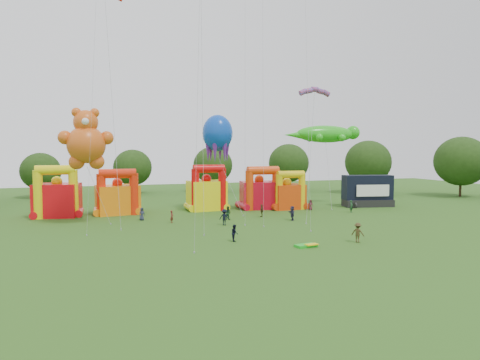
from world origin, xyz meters
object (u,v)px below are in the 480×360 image
object	(u,v)px
bouncy_castle_2	(207,193)
teddy_bear_kite	(87,145)
octopus_kite	(223,158)
spectator_0	(142,214)
spectator_4	(262,211)
bouncy_castle_0	(57,197)
stage_trailer	(367,191)
gecko_kite	(327,154)

from	to	relation	value
bouncy_castle_2	teddy_bear_kite	distance (m)	19.55
octopus_kite	spectator_0	distance (m)	14.68
octopus_kite	spectator_4	distance (m)	10.25
bouncy_castle_2	teddy_bear_kite	bearing A→B (deg)	-153.03
bouncy_castle_0	bouncy_castle_2	world-z (taller)	bouncy_castle_0
stage_trailer	octopus_kite	distance (m)	23.74
bouncy_castle_2	spectator_4	distance (m)	10.28
bouncy_castle_0	spectator_4	xyz separation A→B (m)	(25.82, -8.47, -1.78)
stage_trailer	teddy_bear_kite	bearing A→B (deg)	-173.75
teddy_bear_kite	spectator_4	distance (m)	23.34
bouncy_castle_0	spectator_0	bearing A→B (deg)	-31.95
gecko_kite	octopus_kite	size ratio (longest dim) A/B	0.94
bouncy_castle_0	spectator_0	distance (m)	12.40
octopus_kite	spectator_0	xyz separation A→B (m)	(-12.02, -4.82, -6.91)
octopus_kite	bouncy_castle_0	bearing A→B (deg)	175.72
gecko_kite	octopus_kite	bearing A→B (deg)	-179.75
octopus_kite	spectator_0	bearing A→B (deg)	-158.17
bouncy_castle_2	spectator_0	distance (m)	12.15
stage_trailer	bouncy_castle_2	bearing A→B (deg)	171.44
teddy_bear_kite	octopus_kite	xyz separation A→B (m)	(18.29, 6.50, -1.75)
bouncy_castle_0	spectator_4	size ratio (longest dim) A/B	4.13
bouncy_castle_2	gecko_kite	world-z (taller)	gecko_kite
teddy_bear_kite	gecko_kite	bearing A→B (deg)	10.57
bouncy_castle_0	octopus_kite	size ratio (longest dim) A/B	0.49
stage_trailer	teddy_bear_kite	xyz separation A→B (m)	(-41.34, -4.53, 7.09)
gecko_kite	spectator_0	bearing A→B (deg)	-170.42
bouncy_castle_2	stage_trailer	size ratio (longest dim) A/B	0.84
stage_trailer	gecko_kite	xyz separation A→B (m)	(-6.10, 2.05, 5.80)
bouncy_castle_0	spectator_4	world-z (taller)	bouncy_castle_0
bouncy_castle_0	teddy_bear_kite	bearing A→B (deg)	-63.12
teddy_bear_kite	bouncy_castle_0	bearing A→B (deg)	116.88
spectator_4	bouncy_castle_2	bearing A→B (deg)	-126.03
bouncy_castle_2	spectator_0	world-z (taller)	bouncy_castle_2
bouncy_castle_0	octopus_kite	bearing A→B (deg)	-4.28
gecko_kite	spectator_4	bearing A→B (deg)	-153.14
bouncy_castle_0	octopus_kite	world-z (taller)	octopus_kite
bouncy_castle_2	gecko_kite	size ratio (longest dim) A/B	0.51
bouncy_castle_2	stage_trailer	bearing A→B (deg)	-8.56
gecko_kite	stage_trailer	bearing A→B (deg)	-18.57
spectator_0	bouncy_castle_2	bearing A→B (deg)	11.99
gecko_kite	bouncy_castle_0	bearing A→B (deg)	177.67
bouncy_castle_0	gecko_kite	bearing A→B (deg)	-2.33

